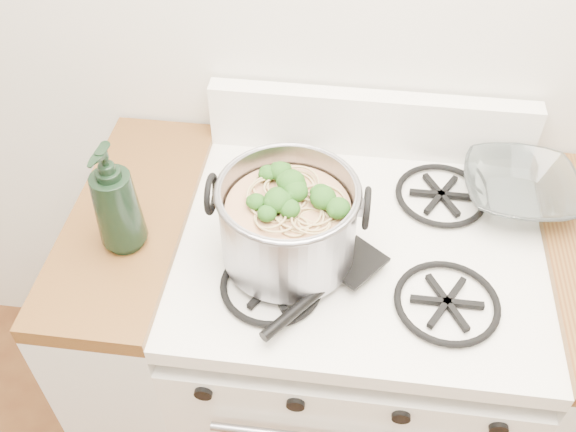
{
  "coord_description": "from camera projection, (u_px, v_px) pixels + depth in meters",
  "views": [
    {
      "loc": [
        -0.04,
        0.34,
        1.91
      ],
      "look_at": [
        -0.15,
        1.19,
        1.03
      ],
      "focal_mm": 40.0,
      "sensor_mm": 36.0,
      "label": 1
    }
  ],
  "objects": [
    {
      "name": "stock_pot",
      "position": [
        288.0,
        223.0,
        1.24
      ],
      "size": [
        0.31,
        0.28,
        0.19
      ],
      "color": "gray",
      "rests_on": "gas_range"
    },
    {
      "name": "counter_left",
      "position": [
        159.0,
        333.0,
        1.72
      ],
      "size": [
        0.25,
        0.65,
        0.92
      ],
      "color": "silver",
      "rests_on": "ground"
    },
    {
      "name": "gas_range",
      "position": [
        347.0,
        360.0,
        1.69
      ],
      "size": [
        0.76,
        0.66,
        0.92
      ],
      "color": "white",
      "rests_on": "ground"
    },
    {
      "name": "bottle",
      "position": [
        115.0,
        198.0,
        1.24
      ],
      "size": [
        0.11,
        0.11,
        0.25
      ],
      "primitive_type": "imported",
      "rotation": [
        0.0,
        0.0,
        -0.13
      ],
      "color": "black",
      "rests_on": "counter_left"
    },
    {
      "name": "glass_bowl",
      "position": [
        517.0,
        195.0,
        1.4
      ],
      "size": [
        0.1,
        0.1,
        0.02
      ],
      "primitive_type": "imported",
      "rotation": [
        0.0,
        0.0,
        0.0
      ],
      "color": "white",
      "rests_on": "gas_range"
    },
    {
      "name": "spatula",
      "position": [
        356.0,
        260.0,
        1.27
      ],
      "size": [
        0.42,
        0.42,
        0.02
      ],
      "primitive_type": null,
      "rotation": [
        0.0,
        0.0,
        -0.65
      ],
      "color": "black",
      "rests_on": "gas_range"
    }
  ]
}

